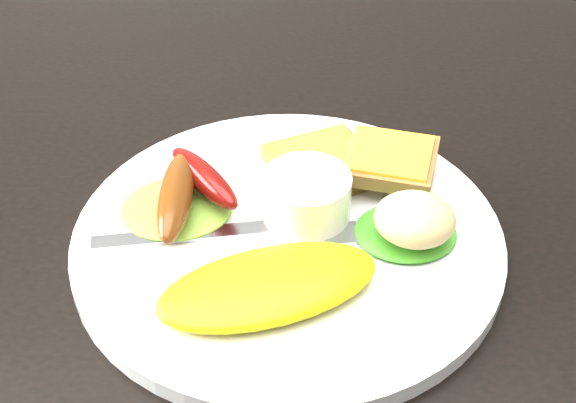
% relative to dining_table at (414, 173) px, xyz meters
% --- Properties ---
extents(dining_table, '(1.20, 0.80, 0.04)m').
position_rel_dining_table_xyz_m(dining_table, '(0.00, 0.00, 0.00)').
color(dining_table, black).
rests_on(dining_table, ground).
extents(dining_chair, '(0.46, 0.46, 0.05)m').
position_rel_dining_table_xyz_m(dining_chair, '(-0.32, 0.77, -0.28)').
color(dining_chair, '#AA7B62').
rests_on(dining_chair, ground).
extents(plate, '(0.30, 0.30, 0.01)m').
position_rel_dining_table_xyz_m(plate, '(-0.10, -0.11, 0.03)').
color(plate, white).
rests_on(plate, dining_table).
extents(lettuce_left, '(0.09, 0.09, 0.01)m').
position_rel_dining_table_xyz_m(lettuce_left, '(-0.18, -0.09, 0.04)').
color(lettuce_left, '#649A25').
rests_on(lettuce_left, plate).
extents(lettuce_right, '(0.07, 0.07, 0.01)m').
position_rel_dining_table_xyz_m(lettuce_right, '(-0.02, -0.11, 0.04)').
color(lettuce_right, green).
rests_on(lettuce_right, plate).
extents(omelette, '(0.16, 0.11, 0.02)m').
position_rel_dining_table_xyz_m(omelette, '(-0.11, -0.17, 0.04)').
color(omelette, yellow).
rests_on(omelette, plate).
extents(sausage_a, '(0.02, 0.10, 0.02)m').
position_rel_dining_table_xyz_m(sausage_a, '(-0.18, -0.10, 0.05)').
color(sausage_a, brown).
rests_on(sausage_a, lettuce_left).
extents(sausage_b, '(0.07, 0.08, 0.02)m').
position_rel_dining_table_xyz_m(sausage_b, '(-0.16, -0.08, 0.05)').
color(sausage_b, '#670A05').
rests_on(sausage_b, lettuce_left).
extents(ramekin, '(0.06, 0.06, 0.04)m').
position_rel_dining_table_xyz_m(ramekin, '(-0.09, -0.10, 0.05)').
color(ramekin, white).
rests_on(ramekin, plate).
extents(toast_a, '(0.10, 0.10, 0.01)m').
position_rel_dining_table_xyz_m(toast_a, '(-0.08, -0.04, 0.04)').
color(toast_a, olive).
rests_on(toast_a, plate).
extents(toast_b, '(0.08, 0.08, 0.01)m').
position_rel_dining_table_xyz_m(toast_b, '(-0.03, -0.05, 0.05)').
color(toast_b, brown).
rests_on(toast_b, toast_a).
extents(potato_salad, '(0.06, 0.06, 0.03)m').
position_rel_dining_table_xyz_m(potato_salad, '(-0.02, -0.12, 0.06)').
color(potato_salad, beige).
rests_on(potato_salad, lettuce_right).
extents(fork, '(0.16, 0.04, 0.00)m').
position_rel_dining_table_xyz_m(fork, '(-0.16, -0.12, 0.03)').
color(fork, '#ADAFB7').
rests_on(fork, plate).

